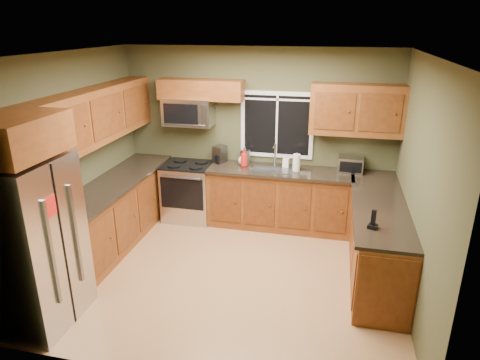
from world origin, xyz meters
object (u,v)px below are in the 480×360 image
at_px(toaster_oven, 351,164).
at_px(soap_bottle_a, 244,158).
at_px(range, 189,191).
at_px(soap_bottle_c, 243,159).
at_px(kettle, 245,156).
at_px(paper_towel_roll, 296,163).
at_px(microwave, 189,112).
at_px(soap_bottle_b, 286,161).
at_px(coffee_maker, 220,155).
at_px(refrigerator, 33,244).
at_px(cordless_phone, 373,223).

bearing_deg(toaster_oven, soap_bottle_a, -175.91).
height_order(range, soap_bottle_c, soap_bottle_c).
bearing_deg(kettle, paper_towel_roll, -11.24).
relative_size(microwave, kettle, 2.72).
bearing_deg(toaster_oven, microwave, -179.74).
bearing_deg(paper_towel_roll, soap_bottle_b, 141.47).
distance_m(microwave, soap_bottle_b, 1.68).
xyz_separation_m(toaster_oven, coffee_maker, (-2.00, 0.00, 0.01)).
xyz_separation_m(range, microwave, (-0.00, 0.14, 1.26)).
relative_size(refrigerator, coffee_maker, 6.74).
relative_size(range, cordless_phone, 4.43).
distance_m(range, coffee_maker, 0.78).
relative_size(refrigerator, range, 1.92).
xyz_separation_m(paper_towel_roll, soap_bottle_b, (-0.17, 0.14, -0.03)).
bearing_deg(refrigerator, cordless_phone, 17.39).
height_order(coffee_maker, soap_bottle_a, soap_bottle_a).
xyz_separation_m(refrigerator, microwave, (0.69, 2.91, 0.83)).
bearing_deg(soap_bottle_b, coffee_maker, -179.79).
bearing_deg(kettle, cordless_phone, -46.22).
xyz_separation_m(soap_bottle_b, cordless_phone, (1.17, -1.86, -0.04)).
xyz_separation_m(refrigerator, cordless_phone, (3.39, 1.06, 0.10)).
bearing_deg(paper_towel_roll, coffee_maker, 173.85).
relative_size(toaster_oven, coffee_maker, 1.41).
relative_size(kettle, soap_bottle_c, 1.47).
bearing_deg(toaster_oven, soap_bottle_c, -179.50).
xyz_separation_m(refrigerator, soap_bottle_a, (1.59, 2.80, 0.18)).
xyz_separation_m(microwave, soap_bottle_b, (1.53, 0.02, -0.69)).
bearing_deg(soap_bottle_a, range, -177.85).
bearing_deg(paper_towel_roll, refrigerator, -130.59).
bearing_deg(soap_bottle_c, soap_bottle_b, 1.81).
relative_size(range, soap_bottle_a, 3.35).
bearing_deg(range, paper_towel_roll, 0.63).
distance_m(refrigerator, microwave, 3.10).
xyz_separation_m(soap_bottle_b, soap_bottle_c, (-0.67, -0.02, -0.00)).
xyz_separation_m(toaster_oven, cordless_phone, (0.21, -1.86, -0.05)).
bearing_deg(kettle, soap_bottle_a, -84.73).
distance_m(refrigerator, soap_bottle_c, 3.29).
relative_size(kettle, soap_bottle_a, 1.00).
relative_size(toaster_oven, soap_bottle_a, 1.35).
xyz_separation_m(soap_bottle_a, cordless_phone, (1.80, -1.74, -0.08)).
distance_m(coffee_maker, soap_bottle_b, 1.05).
distance_m(range, kettle, 1.09).
bearing_deg(soap_bottle_c, coffee_maker, 177.40).
xyz_separation_m(refrigerator, soap_bottle_c, (1.55, 2.90, 0.13)).
xyz_separation_m(coffee_maker, soap_bottle_a, (0.42, -0.12, 0.02)).
bearing_deg(toaster_oven, refrigerator, -137.42).
relative_size(microwave, soap_bottle_b, 3.82).
distance_m(kettle, soap_bottle_c, 0.06).
bearing_deg(soap_bottle_a, toaster_oven, 4.09).
distance_m(coffee_maker, kettle, 0.41).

